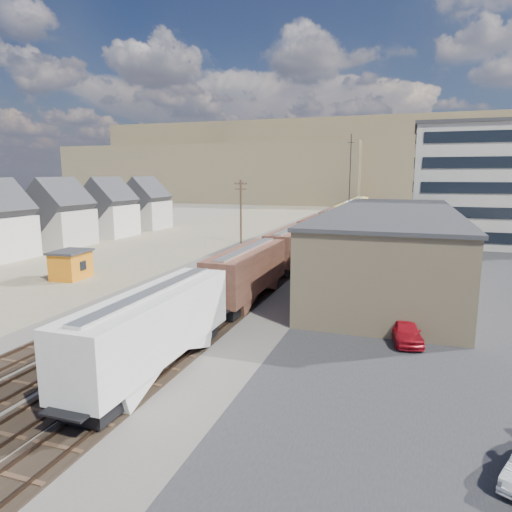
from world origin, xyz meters
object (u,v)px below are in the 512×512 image
(maintenance_shed, at_px, (71,264))
(freight_train, at_px, (326,224))
(parked_car_blue, at_px, (452,254))
(utility_pole_north, at_px, (241,210))
(parked_car_red, at_px, (405,331))

(maintenance_shed, bearing_deg, freight_train, 60.03)
(freight_train, xyz_separation_m, parked_car_blue, (18.39, -10.71, -2.08))
(freight_train, relative_size, utility_pole_north, 11.97)
(freight_train, xyz_separation_m, parked_car_red, (13.01, -43.73, -2.04))
(maintenance_shed, relative_size, parked_car_red, 0.99)
(freight_train, height_order, maintenance_shed, freight_train)
(parked_car_red, xyz_separation_m, parked_car_blue, (5.38, 33.01, -0.04))
(maintenance_shed, relative_size, parked_car_blue, 0.85)
(freight_train, bearing_deg, utility_pole_north, -151.63)
(parked_car_red, bearing_deg, maintenance_shed, 154.52)
(parked_car_red, bearing_deg, parked_car_blue, 68.87)
(parked_car_red, relative_size, parked_car_blue, 0.86)
(parked_car_red, bearing_deg, freight_train, 94.69)
(maintenance_shed, distance_m, parked_car_red, 34.52)
(maintenance_shed, bearing_deg, parked_car_blue, 32.61)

